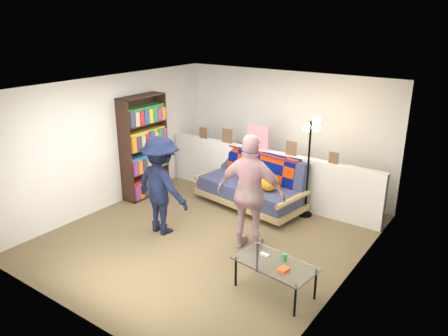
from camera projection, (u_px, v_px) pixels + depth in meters
name	position (u px, v px, depth m)	size (l,w,h in m)	color
ground	(210.00, 235.00, 7.09)	(5.00, 5.00, 0.00)	brown
room_shell	(227.00, 130.00, 6.90)	(4.60, 5.05, 2.45)	silver
half_wall_ledge	(266.00, 175.00, 8.31)	(4.45, 0.15, 1.00)	silver
ledge_decor	(257.00, 140.00, 8.20)	(2.97, 0.02, 0.45)	brown
futon_sofa	(253.00, 185.00, 8.08)	(2.15, 1.24, 0.88)	#A78C51
bookshelf	(144.00, 150.00, 8.43)	(0.33, 0.99, 1.98)	black
coffee_table	(276.00, 265.00, 5.51)	(1.09, 0.69, 0.53)	black
floor_lamp	(311.00, 147.00, 7.41)	(0.37, 0.33, 1.79)	black
person_left	(161.00, 185.00, 6.98)	(1.05, 0.60, 1.62)	black
person_right	(251.00, 194.00, 6.44)	(1.05, 0.44, 1.80)	pink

